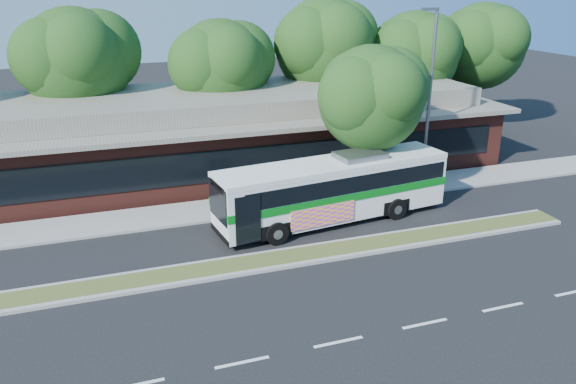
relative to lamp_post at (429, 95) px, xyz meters
name	(u,v)px	position (x,y,z in m)	size (l,w,h in m)	color
ground	(286,267)	(-9.56, -6.00, -4.90)	(120.00, 120.00, 0.00)	black
median_strip	(281,259)	(-9.56, -5.40, -4.83)	(26.00, 1.10, 0.15)	#4D5223
sidewalk	(243,206)	(-9.56, 0.40, -4.84)	(44.00, 2.60, 0.12)	gray
plaza_building	(213,132)	(-9.56, 6.99, -2.77)	(33.20, 11.20, 4.45)	#55211A
lamp_post	(429,95)	(0.00, 0.00, 0.00)	(0.93, 0.18, 9.07)	slate
tree_bg_b	(83,59)	(-16.13, 10.14, 1.24)	(6.69, 6.00, 9.00)	black
tree_bg_c	(226,64)	(-8.16, 9.13, 0.69)	(6.24, 5.60, 8.26)	black
tree_bg_d	(330,44)	(-1.12, 10.15, 1.52)	(6.91, 6.20, 9.37)	black
tree_bg_e	(419,53)	(4.85, 9.14, 0.84)	(6.47, 5.80, 8.50)	black
tree_bg_f	(486,44)	(10.87, 10.14, 1.16)	(6.69, 6.00, 8.92)	black
transit_bus	(334,185)	(-6.06, -2.43, -3.21)	(11.06, 3.69, 3.05)	silver
sidewalk_tree	(377,95)	(-3.21, -0.58, 0.32)	(5.52, 4.95, 7.58)	black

